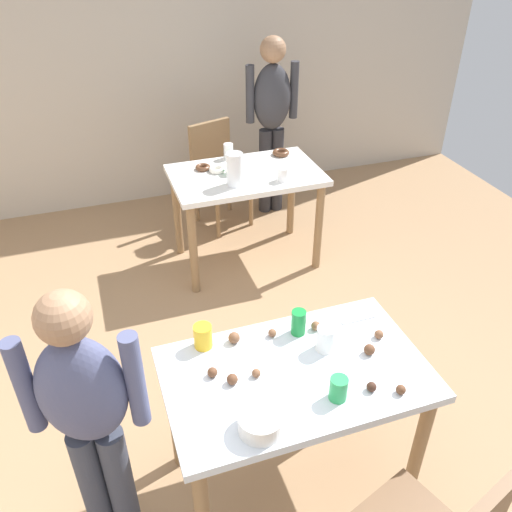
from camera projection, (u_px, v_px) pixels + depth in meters
ground_plane at (273, 471)px, 2.66m from camera, size 6.40×6.40×0.00m
wall_back at (143, 55)px, 4.45m from camera, size 6.40×0.10×2.60m
dining_table_near at (295, 390)px, 2.28m from camera, size 1.10×0.66×0.75m
dining_table_far at (246, 188)px, 3.88m from camera, size 1.08×0.66×0.75m
chair_far_table at (217, 168)px, 4.49m from camera, size 0.50×0.50×0.87m
person_girl_near at (89, 415)px, 1.95m from camera, size 0.45×0.27×1.37m
person_adult_far at (272, 113)px, 4.42m from camera, size 0.45×0.21×1.52m
mixing_bowl at (261, 422)px, 1.95m from camera, size 0.17×0.17×0.07m
soda_can at (298, 322)px, 2.37m from camera, size 0.07×0.07×0.12m
fork_near at (359, 320)px, 2.47m from camera, size 0.17×0.02×0.01m
cup_near_0 at (326, 339)px, 2.29m from camera, size 0.08×0.08×0.12m
cup_near_1 at (338, 389)px, 2.06m from camera, size 0.07×0.07×0.10m
cup_near_2 at (203, 336)px, 2.30m from camera, size 0.08×0.08×0.11m
cake_ball_0 at (232, 379)px, 2.14m from camera, size 0.05×0.05×0.05m
cake_ball_1 at (371, 387)px, 2.11m from camera, size 0.04×0.04×0.04m
cake_ball_2 at (316, 326)px, 2.41m from camera, size 0.04×0.04×0.04m
cake_ball_3 at (272, 333)px, 2.38m from camera, size 0.04×0.04×0.04m
cake_ball_4 at (379, 334)px, 2.37m from camera, size 0.04×0.04×0.04m
cake_ball_5 at (256, 373)px, 2.17m from camera, size 0.04×0.04×0.04m
cake_ball_6 at (212, 372)px, 2.17m from camera, size 0.04×0.04×0.04m
cake_ball_7 at (369, 350)px, 2.28m from camera, size 0.05×0.05×0.05m
cake_ball_8 at (234, 338)px, 2.34m from camera, size 0.05×0.05×0.05m
cake_ball_9 at (401, 390)px, 2.10m from camera, size 0.04×0.04×0.04m
pitcher_far at (235, 169)px, 3.59m from camera, size 0.11×0.11×0.23m
cup_far_0 at (234, 167)px, 3.79m from camera, size 0.08×0.08×0.10m
cup_far_1 at (228, 151)px, 4.00m from camera, size 0.07×0.07×0.11m
cup_far_2 at (283, 174)px, 3.69m from camera, size 0.08×0.08×0.09m
donut_far_0 at (217, 169)px, 3.82m from camera, size 0.12×0.12×0.04m
donut_far_1 at (203, 167)px, 3.85m from camera, size 0.11×0.11×0.03m
donut_far_2 at (281, 153)px, 4.07m from camera, size 0.13×0.13×0.04m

